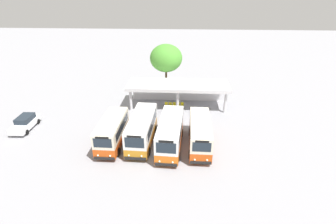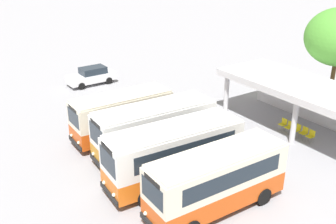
# 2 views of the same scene
# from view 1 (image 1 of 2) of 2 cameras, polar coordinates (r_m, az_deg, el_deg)

# --- Properties ---
(ground_plane) EXTENTS (180.00, 180.00, 0.00)m
(ground_plane) POSITION_cam_1_polar(r_m,az_deg,el_deg) (26.62, -1.55, -9.81)
(ground_plane) COLOR #939399
(city_bus_nearest_orange) EXTENTS (2.39, 6.74, 3.09)m
(city_bus_nearest_orange) POSITION_cam_1_polar(r_m,az_deg,el_deg) (28.20, -12.30, -4.10)
(city_bus_nearest_orange) COLOR black
(city_bus_nearest_orange) RESTS_ON ground
(city_bus_second_in_row) EXTENTS (2.62, 7.65, 3.23)m
(city_bus_second_in_row) POSITION_cam_1_polar(r_m,az_deg,el_deg) (28.01, -5.83, -3.63)
(city_bus_second_in_row) COLOR black
(city_bus_second_in_row) RESTS_ON ground
(city_bus_middle_cream) EXTENTS (2.70, 7.76, 3.28)m
(city_bus_middle_cream) POSITION_cam_1_polar(r_m,az_deg,el_deg) (27.06, 0.51, -4.58)
(city_bus_middle_cream) COLOR black
(city_bus_middle_cream) RESTS_ON ground
(city_bus_fourth_amber) EXTENTS (2.34, 7.31, 3.10)m
(city_bus_fourth_amber) POSITION_cam_1_polar(r_m,az_deg,el_deg) (27.42, 7.11, -4.58)
(city_bus_fourth_amber) COLOR black
(city_bus_fourth_amber) RESTS_ON ground
(parked_car_flank) EXTENTS (1.92, 4.46, 1.62)m
(parked_car_flank) POSITION_cam_1_polar(r_m,az_deg,el_deg) (35.53, -29.15, -2.09)
(parked_car_flank) COLOR black
(parked_car_flank) RESTS_ON ground
(terminal_canopy) EXTENTS (14.27, 4.90, 3.40)m
(terminal_canopy) POSITION_cam_1_polar(r_m,az_deg,el_deg) (37.17, 2.26, 5.49)
(terminal_canopy) COLOR silver
(terminal_canopy) RESTS_ON ground
(waiting_chair_end_by_column) EXTENTS (0.45, 0.45, 0.86)m
(waiting_chair_end_by_column) POSITION_cam_1_polar(r_m,az_deg,el_deg) (36.61, -0.40, 1.67)
(waiting_chair_end_by_column) COLOR slate
(waiting_chair_end_by_column) RESTS_ON ground
(waiting_chair_second_from_end) EXTENTS (0.45, 0.45, 0.86)m
(waiting_chair_second_from_end) POSITION_cam_1_polar(r_m,az_deg,el_deg) (36.54, 0.48, 1.62)
(waiting_chair_second_from_end) COLOR slate
(waiting_chair_second_from_end) RESTS_ON ground
(waiting_chair_middle_seat) EXTENTS (0.45, 0.45, 0.86)m
(waiting_chair_middle_seat) POSITION_cam_1_polar(r_m,az_deg,el_deg) (36.61, 1.38, 1.66)
(waiting_chair_middle_seat) COLOR slate
(waiting_chair_middle_seat) RESTS_ON ground
(waiting_chair_fourth_seat) EXTENTS (0.45, 0.45, 0.86)m
(waiting_chair_fourth_seat) POSITION_cam_1_polar(r_m,az_deg,el_deg) (36.62, 2.27, 1.66)
(waiting_chair_fourth_seat) COLOR slate
(waiting_chair_fourth_seat) RESTS_ON ground
(waiting_chair_fifth_seat) EXTENTS (0.45, 0.45, 0.86)m
(waiting_chair_fifth_seat) POSITION_cam_1_polar(r_m,az_deg,el_deg) (36.58, 3.16, 1.61)
(waiting_chair_fifth_seat) COLOR slate
(waiting_chair_fifth_seat) RESTS_ON ground
(roadside_tree_behind_canopy) EXTENTS (4.96, 4.96, 7.95)m
(roadside_tree_behind_canopy) POSITION_cam_1_polar(r_m,az_deg,el_deg) (40.12, -0.43, 11.87)
(roadside_tree_behind_canopy) COLOR brown
(roadside_tree_behind_canopy) RESTS_ON ground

